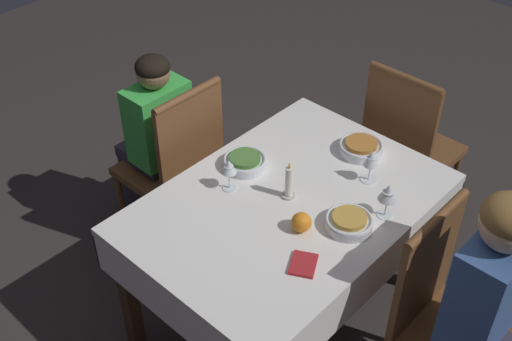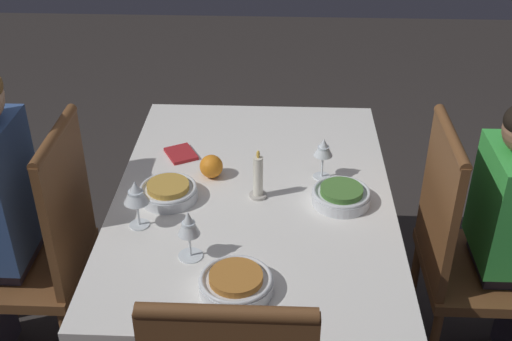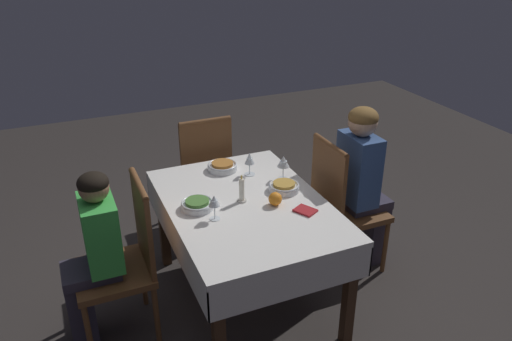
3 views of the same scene
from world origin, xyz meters
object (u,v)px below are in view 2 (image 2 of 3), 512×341
wine_glass_north (323,149)px  napkin_red_folded (181,154)px  chair_south (41,246)px  bowl_north (341,195)px  orange_fruit (211,166)px  bowl_east (236,283)px  wine_glass_south (136,193)px  candle_centerpiece (258,179)px  bowl_south (168,191)px  chair_north (466,249)px  dining_table (254,215)px  wine_glass_east (189,225)px

wine_glass_north → napkin_red_folded: 0.53m
chair_south → napkin_red_folded: 0.58m
bowl_north → wine_glass_north: bearing=-159.8°
orange_fruit → napkin_red_folded: orange_fruit is taller
wine_glass_north → napkin_red_folded: size_ratio=1.01×
bowl_east → napkin_red_folded: 0.75m
chair_south → wine_glass_south: size_ratio=6.06×
chair_south → napkin_red_folded: bearing=124.0°
bowl_north → orange_fruit: (-0.14, -0.44, 0.01)m
candle_centerpiece → wine_glass_south: bearing=-64.1°
bowl_south → napkin_red_folded: bearing=-179.9°
candle_centerpiece → napkin_red_folded: size_ratio=1.17×
chair_north → bowl_south: (0.03, -1.00, 0.22)m
wine_glass_south → bowl_north: (-0.15, 0.63, -0.09)m
dining_table → napkin_red_folded: 0.38m
napkin_red_folded → chair_south: bearing=-56.0°
chair_north → bowl_north: chair_north is taller
chair_south → bowl_south: (-0.03, 0.45, 0.22)m
chair_north → wine_glass_north: size_ratio=6.47×
wine_glass_north → napkin_red_folded: (-0.13, -0.51, -0.11)m
wine_glass_east → dining_table: bearing=153.8°
wine_glass_north → bowl_east: (0.58, -0.26, -0.08)m
candle_centerpiece → chair_south: bearing=-86.3°
bowl_east → candle_centerpiece: candle_centerpiece is taller
chair_south → candle_centerpiece: size_ratio=5.58×
bowl_south → wine_glass_south: 0.19m
bowl_north → candle_centerpiece: (-0.02, -0.27, 0.04)m
bowl_north → candle_centerpiece: size_ratio=1.09×
bowl_south → bowl_east: 0.50m
bowl_north → napkin_red_folded: bowl_north is taller
wine_glass_east → napkin_red_folded: size_ratio=1.06×
chair_south → chair_north: bearing=92.0°
orange_fruit → chair_south: bearing=-74.0°
wine_glass_north → orange_fruit: (0.01, -0.38, -0.07)m
wine_glass_east → candle_centerpiece: size_ratio=0.90×
chair_south → chair_north: 1.46m
napkin_red_folded → wine_glass_north: bearing=75.9°
bowl_south → chair_south: bearing=-86.7°
wine_glass_east → candle_centerpiece: candle_centerpiece is taller
chair_south → napkin_red_folded: (-0.31, 0.45, 0.20)m
wine_glass_north → orange_fruit: size_ratio=1.88×
dining_table → wine_glass_south: bearing=-60.3°
bowl_east → wine_glass_east: (-0.14, -0.14, 0.08)m
wine_glass_south → bowl_north: 0.65m
chair_north → orange_fruit: chair_north is taller
wine_glass_north → chair_north: bearing=75.7°
chair_north → wine_glass_north: 0.60m
chair_north → candle_centerpiece: chair_north is taller
chair_south → bowl_north: (-0.03, 1.01, 0.22)m
napkin_red_folded → wine_glass_east: bearing=10.9°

